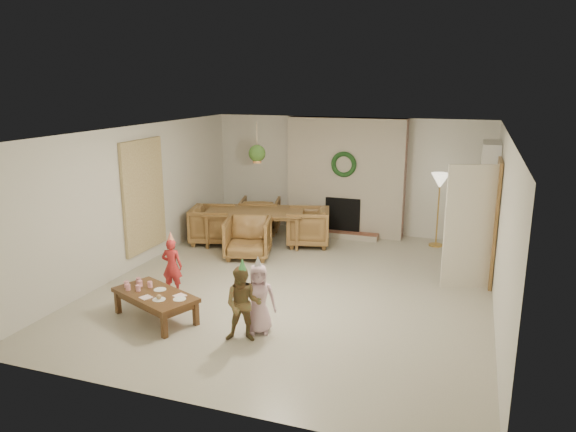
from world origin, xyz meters
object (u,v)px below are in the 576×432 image
at_px(dining_table, 255,227).
at_px(coffee_table_top, 155,295).
at_px(dining_chair_right, 308,227).
at_px(dining_chair_near, 248,238).
at_px(dining_chair_left, 213,225).
at_px(child_red, 172,266).
at_px(child_plaid, 243,304).
at_px(child_pink, 258,299).
at_px(dining_chair_far, 260,215).

bearing_deg(dining_table, coffee_table_top, -103.31).
height_order(dining_chair_right, coffee_table_top, dining_chair_right).
bearing_deg(dining_chair_near, dining_chair_left, 135.00).
bearing_deg(coffee_table_top, child_red, 130.15).
relative_size(child_plaid, child_pink, 1.05).
bearing_deg(dining_table, dining_chair_right, 0.00).
relative_size(dining_table, coffee_table_top, 1.57).
height_order(dining_chair_far, dining_chair_right, same).
xyz_separation_m(dining_table, dining_chair_left, (-0.84, -0.22, 0.04)).
bearing_deg(dining_chair_far, dining_chair_right, 141.34).
height_order(dining_chair_far, child_plaid, child_plaid).
bearing_deg(coffee_table_top, dining_chair_near, 110.64).
relative_size(dining_chair_left, coffee_table_top, 0.67).
xyz_separation_m(dining_table, dining_chair_far, (-0.22, 0.84, 0.04)).
xyz_separation_m(coffee_table_top, child_red, (-0.27, 0.91, 0.09)).
bearing_deg(dining_chair_right, child_red, -36.26).
height_order(dining_chair_left, coffee_table_top, dining_chair_left).
bearing_deg(dining_chair_near, dining_table, 90.00).
bearing_deg(child_red, dining_table, -104.16).
distance_m(coffee_table_top, child_red, 0.95).
bearing_deg(child_pink, child_plaid, -132.78).
bearing_deg(child_red, dining_chair_far, -99.89).
distance_m(dining_chair_near, dining_chair_far, 1.74).
distance_m(dining_table, coffee_table_top, 3.76).
height_order(child_red, child_plaid, child_plaid).
height_order(dining_chair_left, child_pink, child_pink).
bearing_deg(child_plaid, dining_chair_far, 93.80).
bearing_deg(dining_chair_far, child_red, 75.82).
xyz_separation_m(dining_table, dining_chair_near, (0.22, -0.84, 0.04)).
bearing_deg(child_pink, dining_chair_near, 91.52).
xyz_separation_m(dining_chair_far, dining_chair_right, (1.27, -0.57, 0.00)).
distance_m(dining_chair_near, child_plaid, 3.36).
xyz_separation_m(child_red, child_pink, (1.78, -0.81, 0.03)).
height_order(dining_chair_near, coffee_table_top, dining_chair_near).
bearing_deg(dining_chair_left, child_pink, -159.31).
distance_m(coffee_table_top, child_plaid, 1.44).
xyz_separation_m(dining_chair_left, coffee_table_top, (0.92, -3.54, -0.03)).
xyz_separation_m(dining_chair_near, dining_chair_far, (-0.43, 1.68, 0.00)).
height_order(dining_chair_far, dining_chair_left, same).
bearing_deg(coffee_table_top, dining_chair_far, 117.04).
distance_m(dining_table, dining_chair_right, 1.09).
bearing_deg(child_red, child_plaid, 136.97).
xyz_separation_m(child_red, child_plaid, (1.69, -1.09, 0.05)).
distance_m(dining_chair_left, child_plaid, 4.40).
height_order(dining_chair_far, child_pink, child_pink).
relative_size(dining_chair_near, dining_chair_left, 1.00).
bearing_deg(dining_chair_left, child_red, 179.24).
relative_size(coffee_table_top, child_pink, 1.33).
bearing_deg(dining_table, dining_chair_left, 180.00).
xyz_separation_m(dining_table, child_plaid, (1.49, -3.94, 0.15)).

